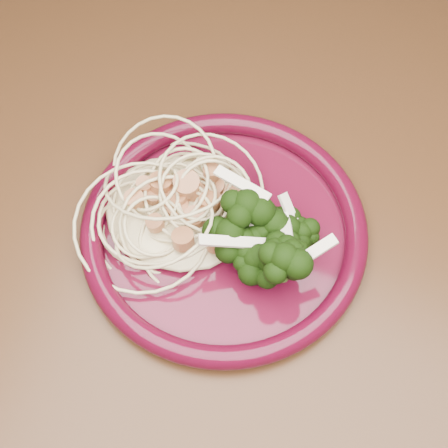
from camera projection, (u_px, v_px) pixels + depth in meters
name	position (u px, v px, depth m)	size (l,w,h in m)	color
dining_table	(237.00, 237.00, 0.69)	(1.20, 0.80, 0.75)	#472814
dinner_plate	(224.00, 230.00, 0.57)	(0.27, 0.27, 0.02)	#480A1C
spaghetti_pile	(178.00, 206.00, 0.57)	(0.14, 0.12, 0.03)	beige
scallop_cluster	(175.00, 185.00, 0.54)	(0.11, 0.11, 0.04)	#B7784C
broccoli_pile	(283.00, 240.00, 0.54)	(0.09, 0.15, 0.05)	black
onion_garnish	(287.00, 222.00, 0.51)	(0.06, 0.10, 0.05)	white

